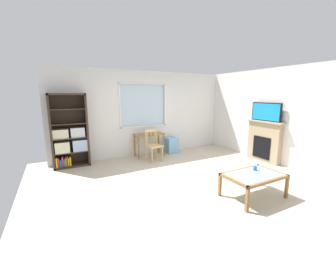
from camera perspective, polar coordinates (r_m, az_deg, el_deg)
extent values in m
cube|color=beige|center=(4.89, 5.52, -12.28)|extent=(6.57, 6.10, 0.02)
cube|color=silver|center=(6.92, -6.19, -1.45)|extent=(5.57, 0.12, 0.89)
cube|color=silver|center=(6.79, -6.53, 14.98)|extent=(5.57, 0.12, 0.38)
cube|color=silver|center=(6.33, -21.69, 6.88)|extent=(2.00, 0.12, 1.33)
cube|color=silver|center=(7.60, 6.02, 8.08)|extent=(2.09, 0.12, 1.33)
cube|color=silver|center=(6.77, -6.79, 7.75)|extent=(1.49, 0.02, 1.33)
cube|color=white|center=(6.77, -6.45, 2.22)|extent=(1.55, 0.06, 0.03)
cube|color=white|center=(6.70, -6.69, 13.28)|extent=(1.55, 0.06, 0.03)
cube|color=white|center=(6.47, -12.76, 7.43)|extent=(0.03, 0.06, 1.33)
cube|color=white|center=(7.01, -0.86, 7.92)|extent=(0.03, 0.06, 1.33)
cube|color=silver|center=(6.56, 26.98, 4.34)|extent=(0.12, 5.30, 2.60)
cube|color=#38281E|center=(6.10, -28.81, 0.58)|extent=(0.05, 0.38, 1.92)
cube|color=#38281E|center=(6.15, -20.90, 1.27)|extent=(0.05, 0.38, 1.92)
cube|color=#38281E|center=(6.04, -25.54, 9.71)|extent=(0.90, 0.38, 0.05)
cube|color=#38281E|center=(6.32, -24.17, -7.46)|extent=(0.90, 0.38, 0.05)
cube|color=#38281E|center=(6.29, -24.95, 1.17)|extent=(0.90, 0.02, 1.92)
cube|color=#38281E|center=(6.22, -24.43, -4.18)|extent=(0.85, 0.36, 0.02)
cube|color=#38281E|center=(6.14, -24.70, -0.80)|extent=(0.85, 0.36, 0.02)
cube|color=#38281E|center=(6.09, -24.98, 2.66)|extent=(0.85, 0.36, 0.02)
cube|color=#38281E|center=(6.05, -25.26, 6.17)|extent=(0.85, 0.36, 0.02)
cube|color=beige|center=(6.17, -26.43, -3.01)|extent=(0.34, 0.33, 0.28)
cube|color=#9EBCDB|center=(6.19, -22.49, -2.56)|extent=(0.36, 0.32, 0.30)
cube|color=beige|center=(6.10, -26.85, 0.18)|extent=(0.38, 0.27, 0.23)
cube|color=silver|center=(6.12, -23.03, 0.60)|extent=(0.34, 0.28, 0.25)
cube|color=yellow|center=(6.25, -27.62, -6.51)|extent=(0.04, 0.29, 0.25)
cube|color=red|center=(6.25, -27.21, -6.49)|extent=(0.03, 0.30, 0.25)
cube|color=#286BB2|center=(6.26, -26.78, -6.72)|extent=(0.04, 0.24, 0.19)
cube|color=purple|center=(6.25, -26.38, -6.39)|extent=(0.04, 0.24, 0.25)
cube|color=green|center=(6.26, -25.98, -6.61)|extent=(0.03, 0.22, 0.20)
cube|color=orange|center=(6.26, -25.66, -6.45)|extent=(0.03, 0.26, 0.23)
cube|color=red|center=(6.26, -25.37, -6.29)|extent=(0.03, 0.23, 0.26)
cube|color=yellow|center=(6.26, -25.07, -6.46)|extent=(0.03, 0.26, 0.21)
cube|color=yellow|center=(6.26, -24.68, -6.34)|extent=(0.04, 0.23, 0.23)
cube|color=olive|center=(6.55, -5.12, 0.08)|extent=(0.91, 0.45, 0.03)
cylinder|color=olive|center=(6.32, -7.84, -3.65)|extent=(0.04, 0.04, 0.68)
cylinder|color=olive|center=(6.64, -1.24, -2.86)|extent=(0.04, 0.04, 0.68)
cylinder|color=olive|center=(6.65, -8.90, -2.97)|extent=(0.04, 0.04, 0.68)
cylinder|color=olive|center=(6.95, -2.55, -2.25)|extent=(0.04, 0.04, 0.68)
cube|color=tan|center=(6.08, -3.72, -3.06)|extent=(0.47, 0.45, 0.04)
cylinder|color=tan|center=(5.92, -4.27, -5.78)|extent=(0.04, 0.04, 0.43)
cylinder|color=tan|center=(6.10, -1.54, -5.26)|extent=(0.04, 0.04, 0.43)
cylinder|color=tan|center=(6.19, -5.83, -5.08)|extent=(0.04, 0.04, 0.43)
cylinder|color=tan|center=(6.36, -3.16, -4.61)|extent=(0.04, 0.04, 0.43)
cylinder|color=tan|center=(6.08, -5.91, -0.92)|extent=(0.04, 0.04, 0.45)
cylinder|color=tan|center=(6.25, -3.21, -0.56)|extent=(0.04, 0.04, 0.45)
cube|color=tan|center=(6.13, -4.56, 1.05)|extent=(0.36, 0.08, 0.06)
cylinder|color=tan|center=(6.12, -5.37, -1.12)|extent=(0.02, 0.02, 0.35)
cylinder|color=tan|center=(6.17, -4.53, -1.01)|extent=(0.02, 0.02, 0.35)
cylinder|color=tan|center=(6.23, -3.71, -0.90)|extent=(0.02, 0.02, 0.35)
cube|color=#72ADDB|center=(7.03, 0.79, -2.81)|extent=(0.35, 0.40, 0.50)
cube|color=tan|center=(6.67, 24.28, -1.80)|extent=(0.18, 1.00, 1.12)
cube|color=black|center=(6.63, 23.68, -3.18)|extent=(0.03, 0.55, 0.62)
cube|color=tan|center=(6.56, 24.56, 3.13)|extent=(0.26, 1.10, 0.04)
cube|color=black|center=(6.54, 24.75, 5.52)|extent=(0.05, 0.90, 0.51)
cube|color=#198CCC|center=(6.51, 24.59, 5.52)|extent=(0.01, 0.85, 0.46)
cube|color=#8C9E99|center=(4.31, 21.96, -9.89)|extent=(0.98, 0.60, 0.02)
cube|color=brown|center=(4.13, 25.45, -11.28)|extent=(1.08, 0.05, 0.05)
cube|color=brown|center=(4.51, 18.76, -8.94)|extent=(1.08, 0.05, 0.05)
cube|color=brown|center=(3.95, 17.03, -11.68)|extent=(0.05, 0.70, 0.05)
cube|color=brown|center=(4.70, 26.03, -8.67)|extent=(0.05, 0.70, 0.05)
cube|color=brown|center=(3.84, 20.40, -16.20)|extent=(0.05, 0.05, 0.40)
cube|color=brown|center=(4.61, 29.13, -12.29)|extent=(0.05, 0.05, 0.40)
cube|color=brown|center=(4.25, 13.68, -13.13)|extent=(0.05, 0.05, 0.40)
cube|color=brown|center=(4.96, 22.75, -10.17)|extent=(0.05, 0.05, 0.40)
cylinder|color=#337FD6|center=(4.51, 22.21, -8.25)|extent=(0.07, 0.07, 0.09)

